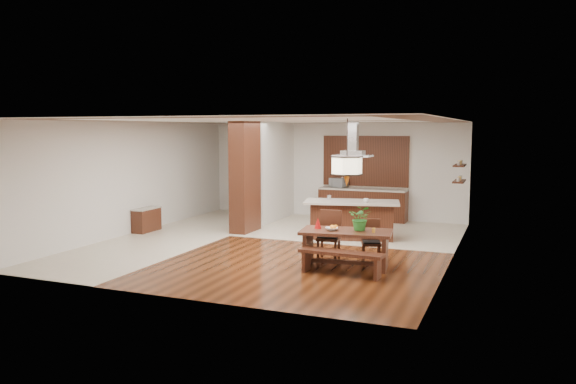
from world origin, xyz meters
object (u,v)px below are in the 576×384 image
at_px(dining_chair_left, 329,236).
at_px(range_hood, 353,139).
at_px(dining_bench, 341,263).
at_px(dining_chair_right, 371,241).
at_px(island_cup, 366,200).
at_px(microwave, 339,183).
at_px(fruit_bowl, 332,229).
at_px(dining_table, 346,240).
at_px(hallway_console, 147,220).
at_px(pendant_lantern, 347,153).
at_px(kitchen_island, 352,219).
at_px(foliage_plant, 361,218).

distance_m(dining_chair_left, range_hood, 3.07).
height_order(dining_bench, dining_chair_right, dining_chair_right).
height_order(island_cup, microwave, microwave).
bearing_deg(dining_chair_left, dining_chair_right, 2.28).
relative_size(dining_bench, fruit_bowl, 6.48).
xyz_separation_m(fruit_bowl, island_cup, (-0.03, 2.80, 0.23)).
distance_m(dining_table, fruit_bowl, 0.36).
distance_m(hallway_console, pendant_lantern, 6.48).
relative_size(hallway_console, island_cup, 7.46).
relative_size(dining_bench, kitchen_island, 0.65).
xyz_separation_m(hallway_console, foliage_plant, (6.21, -1.63, 0.66)).
relative_size(dining_bench, foliage_plant, 3.26).
xyz_separation_m(pendant_lantern, fruit_bowl, (-0.26, -0.11, -1.48)).
xyz_separation_m(dining_chair_right, microwave, (-2.26, 5.16, 0.66)).
height_order(pendant_lantern, microwave, pendant_lantern).
height_order(dining_chair_right, foliage_plant, foliage_plant).
xyz_separation_m(fruit_bowl, kitchen_island, (-0.40, 2.94, -0.28)).
bearing_deg(fruit_bowl, pendant_lantern, 23.62).
bearing_deg(dining_bench, hallway_console, 158.78).
height_order(dining_chair_right, microwave, microwave).
distance_m(foliage_plant, island_cup, 2.65).
height_order(dining_table, foliage_plant, foliage_plant).
height_order(dining_bench, pendant_lantern, pendant_lantern).
distance_m(dining_chair_right, island_cup, 2.27).
height_order(dining_bench, island_cup, island_cup).
bearing_deg(island_cup, dining_chair_left, -95.70).
xyz_separation_m(dining_table, fruit_bowl, (-0.26, -0.11, 0.22)).
relative_size(dining_chair_right, fruit_bowl, 3.50).
bearing_deg(island_cup, hallway_console, -170.27).
bearing_deg(kitchen_island, fruit_bowl, -95.08).
xyz_separation_m(dining_bench, kitchen_island, (-0.75, 3.45, 0.26)).
relative_size(dining_bench, microwave, 3.17).
distance_m(hallway_console, island_cup, 5.79).
height_order(pendant_lantern, kitchen_island, pendant_lantern).
bearing_deg(fruit_bowl, dining_chair_left, 112.85).
distance_m(dining_bench, dining_chair_right, 1.26).
bearing_deg(dining_table, island_cup, 96.07).
bearing_deg(island_cup, pendant_lantern, -83.93).
bearing_deg(dining_table, hallway_console, 163.91).
height_order(pendant_lantern, foliage_plant, pendant_lantern).
xyz_separation_m(foliage_plant, kitchen_island, (-0.93, 2.73, -0.49)).
distance_m(fruit_bowl, kitchen_island, 2.98).
relative_size(dining_table, fruit_bowl, 7.51).
distance_m(foliage_plant, kitchen_island, 2.93).
bearing_deg(foliage_plant, hallway_console, 165.34).
xyz_separation_m(hallway_console, dining_table, (5.95, -1.72, 0.22)).
distance_m(pendant_lantern, island_cup, 2.98).
relative_size(dining_bench, dining_chair_right, 1.85).
bearing_deg(fruit_bowl, kitchen_island, 97.80).
relative_size(hallway_console, pendant_lantern, 0.67).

